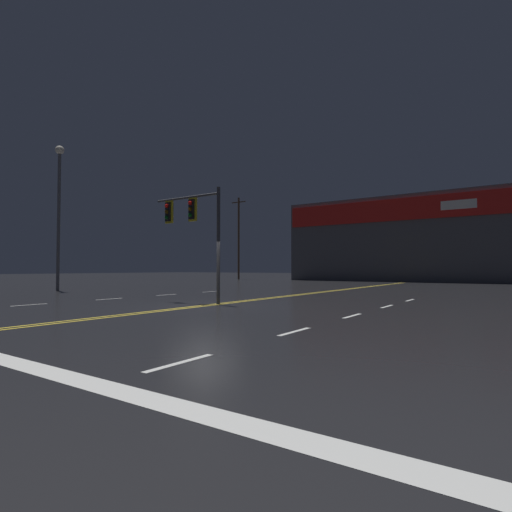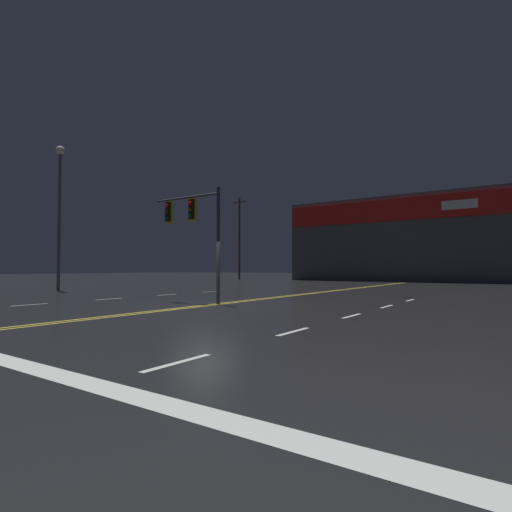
% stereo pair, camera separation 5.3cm
% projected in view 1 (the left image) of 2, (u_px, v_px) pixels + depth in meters
% --- Properties ---
extents(ground_plane, '(200.00, 200.00, 0.00)m').
position_uv_depth(ground_plane, '(204.00, 306.00, 15.28)').
color(ground_plane, black).
extents(road_markings, '(17.50, 60.00, 0.01)m').
position_uv_depth(road_markings, '(196.00, 312.00, 12.99)').
color(road_markings, gold).
rests_on(road_markings, ground).
extents(traffic_signal_median, '(3.58, 0.36, 4.71)m').
position_uv_depth(traffic_signal_median, '(191.00, 218.00, 16.85)').
color(traffic_signal_median, '#38383D').
rests_on(traffic_signal_median, ground).
extents(streetlight_median_approach, '(0.56, 0.56, 9.44)m').
position_uv_depth(streetlight_median_approach, '(59.00, 198.00, 25.90)').
color(streetlight_median_approach, '#59595E').
rests_on(streetlight_median_approach, ground).
extents(building_backdrop, '(27.84, 10.23, 9.33)m').
position_uv_depth(building_backdrop, '(418.00, 240.00, 45.91)').
color(building_backdrop, '#4C4C51').
rests_on(building_backdrop, ground).
extents(utility_pole_row, '(45.01, 0.26, 10.91)m').
position_uv_depth(utility_pole_row, '(399.00, 229.00, 41.52)').
color(utility_pole_row, '#4C3828').
rests_on(utility_pole_row, ground).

